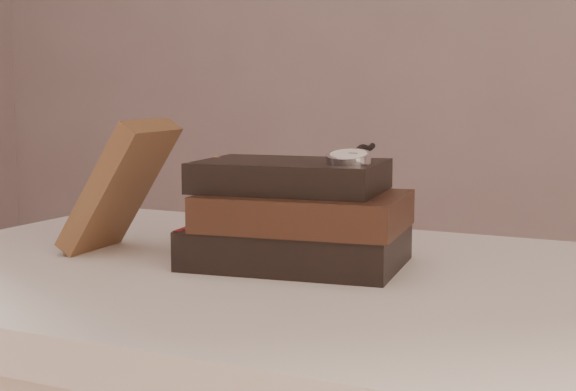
% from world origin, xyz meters
% --- Properties ---
extents(table, '(1.00, 0.60, 0.75)m').
position_xyz_m(table, '(0.00, 0.35, 0.66)').
color(table, beige).
rests_on(table, ground).
extents(book_stack, '(0.25, 0.18, 0.11)m').
position_xyz_m(book_stack, '(-0.04, 0.37, 0.80)').
color(book_stack, black).
rests_on(book_stack, table).
extents(journal, '(0.12, 0.11, 0.15)m').
position_xyz_m(journal, '(-0.26, 0.35, 0.83)').
color(journal, '#462C1B').
rests_on(journal, table).
extents(pocket_watch, '(0.05, 0.15, 0.02)m').
position_xyz_m(pocket_watch, '(0.02, 0.38, 0.87)').
color(pocket_watch, silver).
rests_on(pocket_watch, book_stack).
extents(eyeglasses, '(0.11, 0.12, 0.04)m').
position_xyz_m(eyeglasses, '(-0.13, 0.44, 0.81)').
color(eyeglasses, silver).
rests_on(eyeglasses, book_stack).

